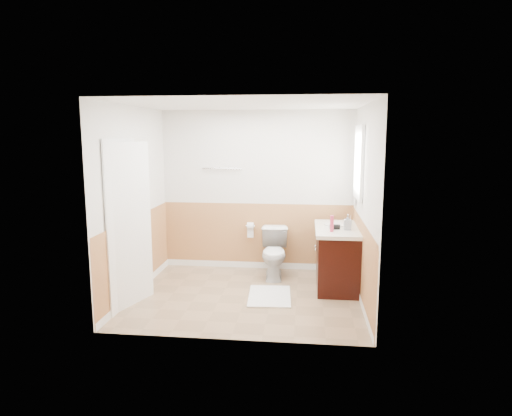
# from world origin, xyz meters

# --- Properties ---
(floor) EXTENTS (3.00, 3.00, 0.00)m
(floor) POSITION_xyz_m (0.00, 0.00, 0.00)
(floor) COLOR #8C7051
(floor) RESTS_ON ground
(ceiling) EXTENTS (3.00, 3.00, 0.00)m
(ceiling) POSITION_xyz_m (0.00, 0.00, 2.50)
(ceiling) COLOR white
(ceiling) RESTS_ON floor
(wall_back) EXTENTS (3.00, 0.00, 3.00)m
(wall_back) POSITION_xyz_m (0.00, 1.30, 1.25)
(wall_back) COLOR silver
(wall_back) RESTS_ON floor
(wall_front) EXTENTS (3.00, 0.00, 3.00)m
(wall_front) POSITION_xyz_m (0.00, -1.30, 1.25)
(wall_front) COLOR silver
(wall_front) RESTS_ON floor
(wall_left) EXTENTS (0.00, 3.00, 3.00)m
(wall_left) POSITION_xyz_m (-1.50, 0.00, 1.25)
(wall_left) COLOR silver
(wall_left) RESTS_ON floor
(wall_right) EXTENTS (0.00, 3.00, 3.00)m
(wall_right) POSITION_xyz_m (1.50, 0.00, 1.25)
(wall_right) COLOR silver
(wall_right) RESTS_ON floor
(wainscot_back) EXTENTS (3.00, 0.00, 3.00)m
(wainscot_back) POSITION_xyz_m (0.00, 1.29, 0.50)
(wainscot_back) COLOR #BE7C4C
(wainscot_back) RESTS_ON floor
(wainscot_front) EXTENTS (3.00, 0.00, 3.00)m
(wainscot_front) POSITION_xyz_m (0.00, -1.29, 0.50)
(wainscot_front) COLOR #BE7C4C
(wainscot_front) RESTS_ON floor
(wainscot_left) EXTENTS (0.00, 2.60, 2.60)m
(wainscot_left) POSITION_xyz_m (-1.49, 0.00, 0.50)
(wainscot_left) COLOR #BE7C4C
(wainscot_left) RESTS_ON floor
(wainscot_right) EXTENTS (0.00, 2.60, 2.60)m
(wainscot_right) POSITION_xyz_m (1.49, 0.00, 0.50)
(wainscot_right) COLOR #BE7C4C
(wainscot_right) RESTS_ON floor
(toilet) EXTENTS (0.45, 0.74, 0.73)m
(toilet) POSITION_xyz_m (0.31, 0.86, 0.36)
(toilet) COLOR silver
(toilet) RESTS_ON floor
(bath_mat) EXTENTS (0.60, 0.83, 0.02)m
(bath_mat) POSITION_xyz_m (0.31, -0.00, 0.01)
(bath_mat) COLOR white
(bath_mat) RESTS_ON floor
(vanity_cabinet) EXTENTS (0.55, 1.10, 0.80)m
(vanity_cabinet) POSITION_xyz_m (1.21, 0.53, 0.40)
(vanity_cabinet) COLOR black
(vanity_cabinet) RESTS_ON floor
(vanity_knob_left) EXTENTS (0.03, 0.03, 0.03)m
(vanity_knob_left) POSITION_xyz_m (0.91, 0.43, 0.55)
(vanity_knob_left) COLOR silver
(vanity_knob_left) RESTS_ON vanity_cabinet
(vanity_knob_right) EXTENTS (0.03, 0.03, 0.03)m
(vanity_knob_right) POSITION_xyz_m (0.91, 0.63, 0.55)
(vanity_knob_right) COLOR #BABAC1
(vanity_knob_right) RESTS_ON vanity_cabinet
(countertop) EXTENTS (0.60, 1.15, 0.05)m
(countertop) POSITION_xyz_m (1.20, 0.53, 0.83)
(countertop) COLOR silver
(countertop) RESTS_ON vanity_cabinet
(sink_basin) EXTENTS (0.36, 0.36, 0.02)m
(sink_basin) POSITION_xyz_m (1.21, 0.68, 0.86)
(sink_basin) COLOR silver
(sink_basin) RESTS_ON countertop
(faucet) EXTENTS (0.02, 0.02, 0.14)m
(faucet) POSITION_xyz_m (1.39, 0.68, 0.92)
(faucet) COLOR silver
(faucet) RESTS_ON countertop
(lotion_bottle) EXTENTS (0.05, 0.05, 0.22)m
(lotion_bottle) POSITION_xyz_m (1.11, 0.24, 0.96)
(lotion_bottle) COLOR #BF3150
(lotion_bottle) RESTS_ON countertop
(soap_dispenser) EXTENTS (0.10, 0.10, 0.21)m
(soap_dispenser) POSITION_xyz_m (1.33, 0.40, 0.96)
(soap_dispenser) COLOR gray
(soap_dispenser) RESTS_ON countertop
(hair_dryer_body) EXTENTS (0.14, 0.07, 0.07)m
(hair_dryer_body) POSITION_xyz_m (1.16, 0.40, 0.89)
(hair_dryer_body) COLOR black
(hair_dryer_body) RESTS_ON countertop
(hair_dryer_handle) EXTENTS (0.03, 0.03, 0.07)m
(hair_dryer_handle) POSITION_xyz_m (1.13, 0.46, 0.86)
(hair_dryer_handle) COLOR black
(hair_dryer_handle) RESTS_ON countertop
(mirror_panel) EXTENTS (0.02, 0.35, 0.90)m
(mirror_panel) POSITION_xyz_m (1.48, 1.10, 1.55)
(mirror_panel) COLOR silver
(mirror_panel) RESTS_ON wall_right
(window_frame) EXTENTS (0.04, 0.80, 1.00)m
(window_frame) POSITION_xyz_m (1.47, 0.59, 1.75)
(window_frame) COLOR white
(window_frame) RESTS_ON wall_right
(window_glass) EXTENTS (0.01, 0.70, 0.90)m
(window_glass) POSITION_xyz_m (1.49, 0.59, 1.75)
(window_glass) COLOR white
(window_glass) RESTS_ON wall_right
(door) EXTENTS (0.29, 0.78, 2.04)m
(door) POSITION_xyz_m (-1.40, -0.45, 1.02)
(door) COLOR white
(door) RESTS_ON wall_left
(door_frame) EXTENTS (0.02, 0.92, 2.10)m
(door_frame) POSITION_xyz_m (-1.48, -0.45, 1.03)
(door_frame) COLOR white
(door_frame) RESTS_ON wall_left
(door_knob) EXTENTS (0.06, 0.06, 0.06)m
(door_knob) POSITION_xyz_m (-1.34, -0.12, 0.95)
(door_knob) COLOR silver
(door_knob) RESTS_ON door
(towel_bar) EXTENTS (0.62, 0.02, 0.02)m
(towel_bar) POSITION_xyz_m (-0.55, 1.25, 1.60)
(towel_bar) COLOR silver
(towel_bar) RESTS_ON wall_back
(tp_holder_bar) EXTENTS (0.14, 0.02, 0.02)m
(tp_holder_bar) POSITION_xyz_m (-0.10, 1.23, 0.70)
(tp_holder_bar) COLOR silver
(tp_holder_bar) RESTS_ON wall_back
(tp_roll) EXTENTS (0.10, 0.11, 0.11)m
(tp_roll) POSITION_xyz_m (-0.10, 1.23, 0.70)
(tp_roll) COLOR white
(tp_roll) RESTS_ON tp_holder_bar
(tp_sheet) EXTENTS (0.10, 0.01, 0.16)m
(tp_sheet) POSITION_xyz_m (-0.10, 1.23, 0.59)
(tp_sheet) COLOR white
(tp_sheet) RESTS_ON tp_roll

